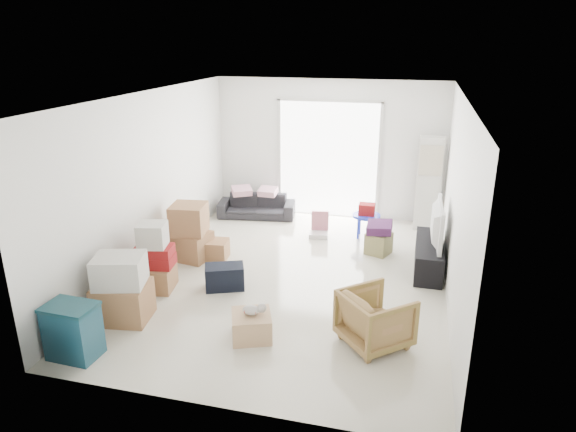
% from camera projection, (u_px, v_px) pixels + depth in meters
% --- Properties ---
extents(room_shell, '(4.98, 6.48, 3.18)m').
position_uv_depth(room_shell, '(292.00, 192.00, 7.35)').
color(room_shell, beige).
rests_on(room_shell, ground).
extents(sliding_door, '(2.10, 0.04, 2.33)m').
position_uv_depth(sliding_door, '(328.00, 155.00, 10.10)').
color(sliding_door, white).
rests_on(sliding_door, room_shell).
extents(ac_tower, '(0.45, 0.30, 1.75)m').
position_uv_depth(ac_tower, '(429.00, 184.00, 9.47)').
color(ac_tower, silver).
rests_on(ac_tower, room_shell).
extents(tv_console, '(0.41, 1.37, 0.46)m').
position_uv_depth(tv_console, '(429.00, 256.00, 7.97)').
color(tv_console, black).
rests_on(tv_console, room_shell).
extents(television, '(0.66, 1.11, 0.14)m').
position_uv_depth(television, '(430.00, 238.00, 7.87)').
color(television, black).
rests_on(television, tv_console).
extents(sofa, '(1.57, 0.66, 0.59)m').
position_uv_depth(sofa, '(257.00, 202.00, 10.30)').
color(sofa, '#25252A').
rests_on(sofa, room_shell).
extents(pillow_left, '(0.51, 0.47, 0.13)m').
position_uv_depth(pillow_left, '(242.00, 185.00, 10.21)').
color(pillow_left, '#C48F9F').
rests_on(pillow_left, sofa).
extents(pillow_right, '(0.33, 0.27, 0.11)m').
position_uv_depth(pillow_right, '(268.00, 186.00, 10.17)').
color(pillow_right, '#C48F9F').
rests_on(pillow_right, sofa).
extents(armchair, '(0.97, 0.97, 0.73)m').
position_uv_depth(armchair, '(376.00, 316.00, 5.98)').
color(armchair, '#A27148').
rests_on(armchair, room_shell).
extents(storage_bins, '(0.59, 0.42, 0.65)m').
position_uv_depth(storage_bins, '(73.00, 331.00, 5.76)').
color(storage_bins, navy).
rests_on(storage_bins, room_shell).
extents(box_stack_a, '(0.73, 0.64, 0.88)m').
position_uv_depth(box_stack_a, '(122.00, 290.00, 6.50)').
color(box_stack_a, '#8D5C3F').
rests_on(box_stack_a, room_shell).
extents(box_stack_b, '(0.58, 0.56, 1.00)m').
position_uv_depth(box_stack_b, '(155.00, 261.00, 7.29)').
color(box_stack_b, '#8D5C3F').
rests_on(box_stack_b, room_shell).
extents(box_stack_c, '(0.70, 0.61, 0.92)m').
position_uv_depth(box_stack_c, '(190.00, 233.00, 8.30)').
color(box_stack_c, '#8D5C3F').
rests_on(box_stack_c, room_shell).
extents(loose_box, '(0.41, 0.41, 0.31)m').
position_uv_depth(loose_box, '(216.00, 250.00, 8.39)').
color(loose_box, '#8D5C3F').
rests_on(loose_box, room_shell).
extents(duffel_bag, '(0.63, 0.51, 0.35)m').
position_uv_depth(duffel_bag, '(225.00, 277.00, 7.39)').
color(duffel_bag, black).
rests_on(duffel_bag, room_shell).
extents(ottoman, '(0.47, 0.47, 0.36)m').
position_uv_depth(ottoman, '(379.00, 243.00, 8.57)').
color(ottoman, olive).
rests_on(ottoman, room_shell).
extents(blanket, '(0.40, 0.40, 0.14)m').
position_uv_depth(blanket, '(379.00, 229.00, 8.49)').
color(blanket, '#4B2051').
rests_on(blanket, ottoman).
extents(kids_table, '(0.50, 0.50, 0.63)m').
position_uv_depth(kids_table, '(367.00, 214.00, 9.19)').
color(kids_table, '#1D31D5').
rests_on(kids_table, room_shell).
extents(toy_walker, '(0.37, 0.34, 0.45)m').
position_uv_depth(toy_walker, '(319.00, 229.00, 9.35)').
color(toy_walker, silver).
rests_on(toy_walker, room_shell).
extents(wood_crate, '(0.60, 0.60, 0.31)m').
position_uv_depth(wood_crate, '(252.00, 326.00, 6.19)').
color(wood_crate, tan).
rests_on(wood_crate, room_shell).
extents(plush_bunny, '(0.29, 0.16, 0.15)m').
position_uv_depth(plush_bunny, '(254.00, 310.00, 6.11)').
color(plush_bunny, '#B2ADA8').
rests_on(plush_bunny, wood_crate).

